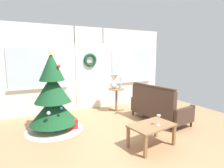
% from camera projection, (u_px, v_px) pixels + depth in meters
% --- Properties ---
extents(ground_plane, '(6.76, 6.76, 0.00)m').
position_uv_depth(ground_plane, '(121.00, 132.00, 4.07)').
color(ground_plane, '#AD7F56').
extents(back_wall_with_door, '(5.20, 0.19, 2.55)m').
position_uv_depth(back_wall_with_door, '(89.00, 69.00, 5.72)').
color(back_wall_with_door, white).
rests_on(back_wall_with_door, ground).
extents(christmas_tree, '(1.29, 1.29, 1.82)m').
position_uv_depth(christmas_tree, '(53.00, 101.00, 4.09)').
color(christmas_tree, '#4C331E').
rests_on(christmas_tree, ground).
extents(settee_sofa, '(0.90, 1.62, 0.96)m').
position_uv_depth(settee_sofa, '(157.00, 107.00, 4.65)').
color(settee_sofa, '#3D281C').
rests_on(settee_sofa, ground).
extents(side_table, '(0.50, 0.48, 0.71)m').
position_uv_depth(side_table, '(116.00, 95.00, 5.47)').
color(side_table, '#8E6642').
rests_on(side_table, ground).
extents(table_lamp, '(0.28, 0.28, 0.44)m').
position_uv_depth(table_lamp, '(114.00, 79.00, 5.41)').
color(table_lamp, silver).
rests_on(table_lamp, side_table).
extents(flower_vase, '(0.11, 0.10, 0.35)m').
position_uv_depth(flower_vase, '(120.00, 85.00, 5.41)').
color(flower_vase, '#99ADBC').
rests_on(flower_vase, side_table).
extents(coffee_table, '(0.91, 0.65, 0.42)m').
position_uv_depth(coffee_table, '(152.00, 128.00, 3.36)').
color(coffee_table, '#8E6642').
rests_on(coffee_table, ground).
extents(wine_glass, '(0.08, 0.08, 0.20)m').
position_uv_depth(wine_glass, '(159.00, 118.00, 3.30)').
color(wine_glass, silver).
rests_on(wine_glass, coffee_table).
extents(gift_box, '(0.24, 0.21, 0.24)m').
position_uv_depth(gift_box, '(72.00, 124.00, 4.19)').
color(gift_box, red).
rests_on(gift_box, ground).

